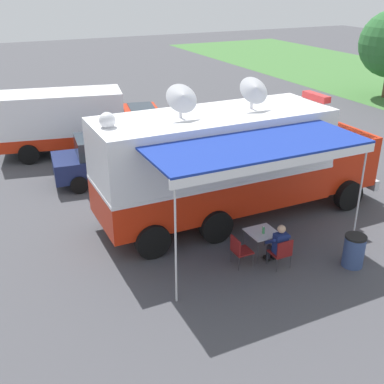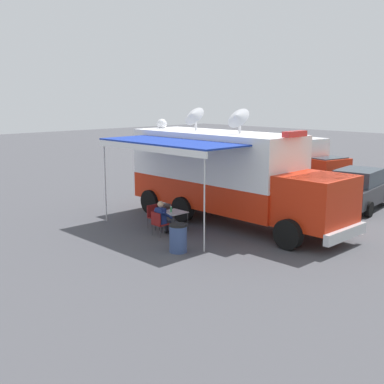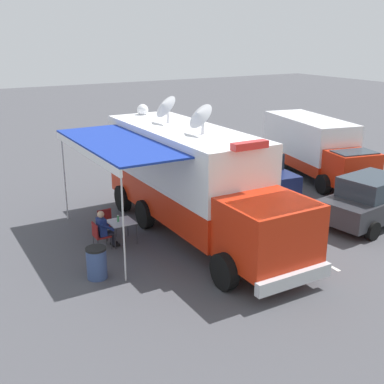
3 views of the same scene
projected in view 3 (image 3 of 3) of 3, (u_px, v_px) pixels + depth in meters
ground_plane at (184, 226)px, 17.39m from camera, size 100.00×100.00×0.00m
lot_stripe at (285, 242)px, 16.04m from camera, size 0.13×4.80×0.01m
command_truck at (193, 178)px, 16.15m from camera, size 4.86×9.49×4.53m
folding_table at (121, 223)px, 15.80m from camera, size 0.80×0.80×0.73m
water_bottle at (118, 219)px, 15.73m from camera, size 0.07×0.07×0.22m
folding_chair_at_table at (99, 234)px, 15.38m from camera, size 0.48×0.48×0.87m
folding_chair_beside_table at (106, 221)px, 16.45m from camera, size 0.48×0.48×0.87m
seated_responder at (104, 228)px, 15.43m from camera, size 0.66×0.55×1.25m
trash_bin at (97, 263)px, 13.56m from camera, size 0.57×0.57×0.91m
support_truck at (314, 148)px, 22.94m from camera, size 3.39×7.07×2.70m
car_behind_truck at (372, 200)px, 17.34m from camera, size 4.40×2.44×1.76m
car_far_corner at (256, 171)px, 20.98m from camera, size 2.38×4.38×1.76m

